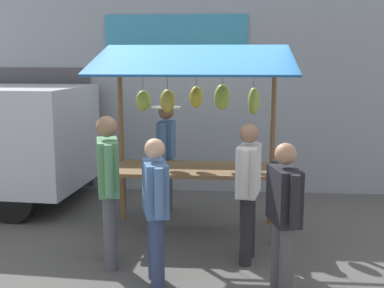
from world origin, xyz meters
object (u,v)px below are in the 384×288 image
at_px(vendor_with_sunhat, 166,150).
at_px(shopper_in_grey_tee, 248,183).
at_px(shopper_with_ponytail, 155,203).
at_px(shopper_with_shopping_bag, 284,211).
at_px(market_stall, 194,116).
at_px(shopper_in_striped_shirt, 108,180).

distance_m(vendor_with_sunhat, shopper_in_grey_tee, 2.05).
height_order(shopper_with_ponytail, shopper_with_shopping_bag, shopper_with_shopping_bag).
height_order(vendor_with_sunhat, shopper_in_grey_tee, vendor_with_sunhat).
height_order(shopper_in_grey_tee, shopper_with_shopping_bag, shopper_in_grey_tee).
relative_size(market_stall, shopper_with_shopping_bag, 1.63).
distance_m(shopper_with_ponytail, shopper_with_shopping_bag, 1.28).
bearing_deg(shopper_in_grey_tee, vendor_with_sunhat, 45.08).
bearing_deg(shopper_in_grey_tee, market_stall, 45.51).
height_order(market_stall, vendor_with_sunhat, market_stall).
distance_m(market_stall, shopper_in_striped_shirt, 1.61).
bearing_deg(market_stall, shopper_in_grey_tee, 124.77).
height_order(shopper_in_striped_shirt, shopper_with_ponytail, shopper_in_striped_shirt).
relative_size(shopper_with_ponytail, shopper_with_shopping_bag, 1.00).
relative_size(vendor_with_sunhat, shopper_with_ponytail, 1.08).
bearing_deg(shopper_in_striped_shirt, vendor_with_sunhat, -27.28).
relative_size(shopper_in_striped_shirt, shopper_in_grey_tee, 1.06).
relative_size(vendor_with_sunhat, shopper_in_grey_tee, 1.03).
bearing_deg(market_stall, shopper_in_striped_shirt, 55.28).
height_order(vendor_with_sunhat, shopper_in_striped_shirt, shopper_in_striped_shirt).
bearing_deg(shopper_in_grey_tee, shopper_in_striped_shirt, 109.89).
xyz_separation_m(market_stall, shopper_with_shopping_bag, (-1.00, 1.85, -0.69)).
height_order(shopper_in_striped_shirt, shopper_in_grey_tee, shopper_in_striped_shirt).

